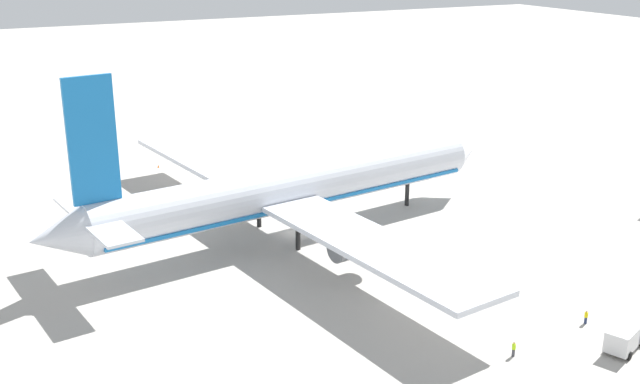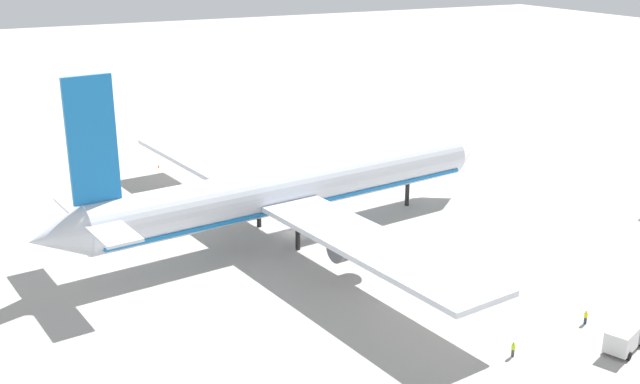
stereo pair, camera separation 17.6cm
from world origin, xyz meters
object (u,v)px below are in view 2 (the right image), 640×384
object	(u,v)px
airliner	(287,189)
ground_worker_0	(513,349)
ground_worker_1	(586,317)
traffic_cone_0	(159,166)
service_truck_1	(624,337)

from	to	relation	value
airliner	ground_worker_0	world-z (taller)	airliner
airliner	ground_worker_1	distance (m)	44.58
airliner	ground_worker_0	bearing A→B (deg)	-80.62
ground_worker_1	traffic_cone_0	bearing A→B (deg)	107.96
traffic_cone_0	airliner	bearing A→B (deg)	-79.65
ground_worker_0	airliner	bearing A→B (deg)	99.38
service_truck_1	ground_worker_1	bearing A→B (deg)	83.52
ground_worker_0	service_truck_1	bearing A→B (deg)	-20.18
ground_worker_0	ground_worker_1	xyz separation A→B (m)	(12.05, 1.90, -0.04)
ground_worker_1	ground_worker_0	bearing A→B (deg)	-171.05
airliner	traffic_cone_0	world-z (taller)	airliner
traffic_cone_0	service_truck_1	bearing A→B (deg)	-73.61
ground_worker_1	traffic_cone_0	xyz separation A→B (m)	(-26.73, 82.44, -0.54)
ground_worker_1	service_truck_1	bearing A→B (deg)	-96.48
service_truck_1	airliner	bearing A→B (deg)	111.68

